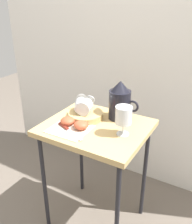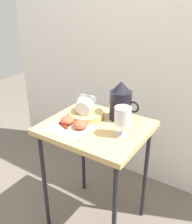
# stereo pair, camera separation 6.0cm
# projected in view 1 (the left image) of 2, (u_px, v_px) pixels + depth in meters

# --- Properties ---
(ground_plane) EXTENTS (6.00, 6.00, 0.00)m
(ground_plane) POSITION_uv_depth(u_px,v_px,m) (96.00, 219.00, 1.67)
(ground_plane) COLOR #665B51
(curtain_drape) EXTENTS (2.40, 0.03, 1.94)m
(curtain_drape) POSITION_uv_depth(u_px,v_px,m) (140.00, 55.00, 1.72)
(curtain_drape) COLOR silver
(curtain_drape) RESTS_ON ground_plane
(table) EXTENTS (0.55, 0.47, 0.70)m
(table) POSITION_uv_depth(u_px,v_px,m) (96.00, 137.00, 1.40)
(table) COLOR tan
(table) RESTS_ON ground_plane
(linen_napkin) EXTENTS (0.21, 0.20, 0.00)m
(linen_napkin) POSITION_uv_depth(u_px,v_px,m) (70.00, 129.00, 1.33)
(linen_napkin) COLOR beige
(linen_napkin) RESTS_ON table
(basket_tray) EXTENTS (0.20, 0.20, 0.03)m
(basket_tray) POSITION_uv_depth(u_px,v_px,m) (86.00, 115.00, 1.44)
(basket_tray) COLOR tan
(basket_tray) RESTS_ON table
(pitcher) EXTENTS (0.18, 0.12, 0.22)m
(pitcher) POSITION_uv_depth(u_px,v_px,m) (120.00, 104.00, 1.41)
(pitcher) COLOR black
(pitcher) RESTS_ON table
(wine_glass_upright) EXTENTS (0.08, 0.08, 0.15)m
(wine_glass_upright) POSITION_uv_depth(u_px,v_px,m) (124.00, 117.00, 1.24)
(wine_glass_upright) COLOR silver
(wine_glass_upright) RESTS_ON table
(wine_glass_tipped_near) EXTENTS (0.10, 0.15, 0.08)m
(wine_glass_tipped_near) POSITION_uv_depth(u_px,v_px,m) (85.00, 107.00, 1.41)
(wine_glass_tipped_near) COLOR silver
(wine_glass_tipped_near) RESTS_ON basket_tray
(wine_glass_tipped_far) EXTENTS (0.13, 0.16, 0.07)m
(wine_glass_tipped_far) POSITION_uv_depth(u_px,v_px,m) (81.00, 105.00, 1.44)
(wine_glass_tipped_far) COLOR silver
(wine_glass_tipped_far) RESTS_ON basket_tray
(apple_half_left) EXTENTS (0.08, 0.08, 0.04)m
(apple_half_left) POSITION_uv_depth(u_px,v_px,m) (68.00, 121.00, 1.36)
(apple_half_left) COLOR #C15133
(apple_half_left) RESTS_ON linen_napkin
(apple_half_right) EXTENTS (0.08, 0.08, 0.04)m
(apple_half_right) POSITION_uv_depth(u_px,v_px,m) (81.00, 125.00, 1.32)
(apple_half_right) COLOR #C15133
(apple_half_right) RESTS_ON linen_napkin
(knife) EXTENTS (0.20, 0.10, 0.01)m
(knife) POSITION_uv_depth(u_px,v_px,m) (67.00, 129.00, 1.32)
(knife) COLOR silver
(knife) RESTS_ON linen_napkin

